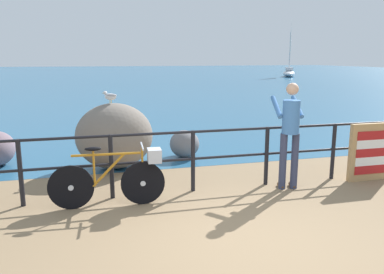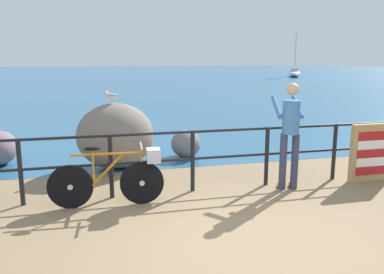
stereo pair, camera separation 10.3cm
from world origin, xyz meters
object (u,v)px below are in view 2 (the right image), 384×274
at_px(breakwater_boulder_main, 115,136).
at_px(sailboat, 295,70).
at_px(folded_deckchair_stack, 372,153).
at_px(breakwater_boulder_right, 186,144).
at_px(bicycle, 117,176).
at_px(seagull, 111,96).
at_px(person_at_railing, 290,131).

height_order(breakwater_boulder_main, sailboat, sailboat).
bearing_deg(folded_deckchair_stack, sailboat, 63.51).
bearing_deg(breakwater_boulder_right, breakwater_boulder_main, -162.97).
xyz_separation_m(bicycle, breakwater_boulder_main, (0.10, 2.09, 0.19)).
bearing_deg(seagull, bicycle, 127.11).
distance_m(person_at_railing, breakwater_boulder_right, 2.84).
relative_size(breakwater_boulder_main, sailboat, 0.25).
height_order(folded_deckchair_stack, sailboat, sailboat).
bearing_deg(breakwater_boulder_main, bicycle, -92.83).
xyz_separation_m(person_at_railing, breakwater_boulder_main, (-2.73, 2.01, -0.34)).
relative_size(bicycle, seagull, 5.54).
distance_m(bicycle, folded_deckchair_stack, 4.47).
bearing_deg(person_at_railing, sailboat, -18.11).
bearing_deg(sailboat, bicycle, 174.63).
height_order(bicycle, seagull, seagull).
relative_size(person_at_railing, folded_deckchair_stack, 1.71).
height_order(breakwater_boulder_right, sailboat, sailboat).
bearing_deg(breakwater_boulder_main, seagull, 139.70).
bearing_deg(bicycle, breakwater_boulder_right, 60.90).
distance_m(breakwater_boulder_main, seagull, 0.79).
bearing_deg(person_at_railing, folded_deckchair_stack, -78.62).
relative_size(bicycle, breakwater_boulder_right, 2.38).
bearing_deg(seagull, folded_deckchair_stack, -165.95).
relative_size(breakwater_boulder_main, seagull, 4.95).
relative_size(bicycle, breakwater_boulder_main, 1.12).
relative_size(breakwater_boulder_right, seagull, 2.33).
bearing_deg(person_at_railing, breakwater_boulder_main, 64.17).
xyz_separation_m(breakwater_boulder_main, breakwater_boulder_right, (1.55, 0.47, -0.35)).
bearing_deg(breakwater_boulder_right, sailboat, 58.01).
bearing_deg(bicycle, breakwater_boulder_main, 90.84).
relative_size(bicycle, folded_deckchair_stack, 1.63).
bearing_deg(sailboat, person_at_railing, 178.08).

